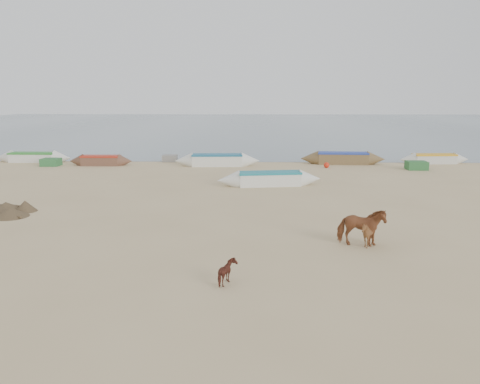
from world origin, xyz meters
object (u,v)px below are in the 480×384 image
Objects in this scene: cow_adult at (361,227)px; near_canoe at (269,179)px; calf_right at (228,273)px; calf_front at (368,234)px.

cow_adult is 12.48m from near_canoe.
calf_right is (-4.71, -3.77, -0.36)m from cow_adult.
near_canoe is at bearing -11.00° from calf_right.
calf_right is 0.11× the size of near_canoe.
cow_adult is 2.37× the size of calf_right.
calf_right is at bearing -104.81° from near_canoe.
calf_front is 6.17m from calf_right.
calf_right is at bearing -67.82° from calf_front.
calf_front reaches higher than near_canoe.
near_canoe is (1.72, 15.88, 0.07)m from calf_right.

